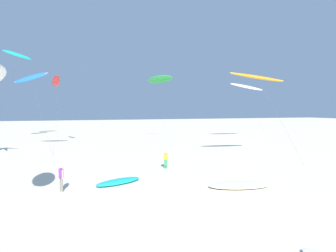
# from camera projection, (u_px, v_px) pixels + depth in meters

# --- Properties ---
(flying_kite_0) EXTENTS (7.40, 3.21, 10.34)m
(flying_kite_0) POSITION_uv_depth(u_px,v_px,m) (247.00, 87.00, 51.11)
(flying_kite_0) COLOR white
(flying_kite_0) RESTS_ON ground
(flying_kite_2) EXTENTS (6.83, 5.46, 9.48)m
(flying_kite_2) POSITION_uv_depth(u_px,v_px,m) (258.00, 77.00, 30.70)
(flying_kite_2) COLOR orange
(flying_kite_2) RESTS_ON ground
(flying_kite_3) EXTENTS (3.91, 7.69, 11.47)m
(flying_kite_3) POSITION_uv_depth(u_px,v_px,m) (160.00, 79.00, 49.78)
(flying_kite_3) COLOR green
(flying_kite_3) RESTS_ON ground
(flying_kite_4) EXTENTS (4.99, 7.10, 10.45)m
(flying_kite_4) POSITION_uv_depth(u_px,v_px,m) (31.00, 78.00, 36.58)
(flying_kite_4) COLOR blue
(flying_kite_4) RESTS_ON ground
(flying_kite_5) EXTENTS (5.35, 7.02, 16.16)m
(flying_kite_5) POSITION_uv_depth(u_px,v_px,m) (18.00, 55.00, 50.98)
(flying_kite_5) COLOR #19B2B7
(flying_kite_5) RESTS_ON ground
(flying_kite_6) EXTENTS (1.79, 5.43, 10.59)m
(flying_kite_6) POSITION_uv_depth(u_px,v_px,m) (56.00, 81.00, 42.77)
(flying_kite_6) COLOR red
(flying_kite_6) RESTS_ON ground
(grounded_kite_1) EXTENTS (3.75, 2.47, 0.33)m
(grounded_kite_1) POSITION_uv_depth(u_px,v_px,m) (118.00, 181.00, 20.60)
(grounded_kite_1) COLOR #19B2B7
(grounded_kite_1) RESTS_ON ground
(grounded_kite_3) EXTENTS (4.59, 2.72, 0.32)m
(grounded_kite_3) POSITION_uv_depth(u_px,v_px,m) (239.00, 185.00, 19.60)
(grounded_kite_3) COLOR white
(grounded_kite_3) RESTS_ON ground
(person_foreground_walker) EXTENTS (0.46, 0.32, 1.61)m
(person_foreground_walker) POSITION_uv_depth(u_px,v_px,m) (166.00, 159.00, 25.92)
(person_foreground_walker) COLOR #338E56
(person_foreground_walker) RESTS_ON ground
(person_near_left) EXTENTS (0.32, 0.46, 1.75)m
(person_near_left) POSITION_uv_depth(u_px,v_px,m) (61.00, 177.00, 18.61)
(person_near_left) COLOR slate
(person_near_left) RESTS_ON ground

